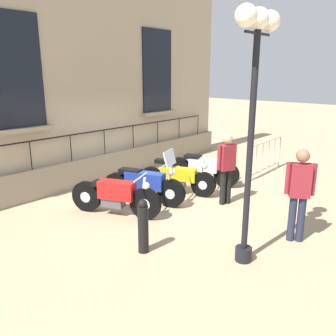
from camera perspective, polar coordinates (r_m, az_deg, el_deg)
ground_plane at (r=8.99m, az=-1.16°, el=-4.65°), size 60.00×60.00×0.00m
building_facade at (r=10.38m, az=-12.41°, el=17.05°), size 0.82×10.71×7.11m
motorcycle_red at (r=7.79m, az=-8.54°, el=-4.46°), size 2.02×1.02×0.96m
motorcycle_blue at (r=8.44m, az=-3.94°, el=-2.73°), size 2.07×0.93×1.36m
motorcycle_yellow at (r=9.09m, az=1.51°, el=-1.62°), size 2.00×0.88×1.01m
motorcycle_white at (r=9.90m, az=5.67°, el=-0.16°), size 2.05×0.92×1.05m
lamppost at (r=5.45m, az=13.85°, el=12.48°), size 0.31×1.01×3.97m
crowd_barrier at (r=11.26m, az=15.64°, el=1.92°), size 0.12×2.23×1.05m
bollard at (r=6.17m, az=-4.08°, el=-9.40°), size 0.19×0.19×0.99m
pedestrian_standing at (r=8.34m, az=9.53°, el=0.47°), size 0.34×0.50×1.70m
pedestrian_walking at (r=6.81m, az=20.65°, el=-3.38°), size 0.47×0.37×1.77m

